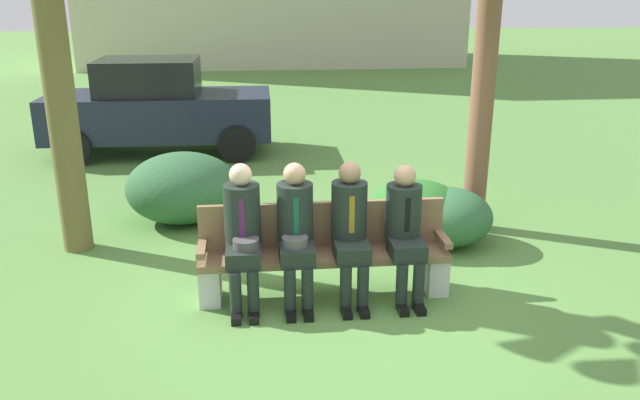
% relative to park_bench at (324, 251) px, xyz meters
% --- Properties ---
extents(ground_plane, '(80.00, 80.00, 0.00)m').
position_rel_park_bench_xyz_m(ground_plane, '(0.22, -0.09, -0.44)').
color(ground_plane, '#54843D').
extents(park_bench, '(2.40, 0.44, 0.90)m').
position_rel_park_bench_xyz_m(park_bench, '(0.00, 0.00, 0.00)').
color(park_bench, brown).
rests_on(park_bench, ground).
extents(seated_man_leftmost, '(0.34, 0.72, 1.35)m').
position_rel_park_bench_xyz_m(seated_man_leftmost, '(-0.77, -0.13, 0.31)').
color(seated_man_leftmost, '#1E2823').
rests_on(seated_man_leftmost, ground).
extents(seated_man_centerleft, '(0.34, 0.72, 1.34)m').
position_rel_park_bench_xyz_m(seated_man_centerleft, '(-0.28, -0.13, 0.31)').
color(seated_man_centerleft, '#1E2823').
rests_on(seated_man_centerleft, ground).
extents(seated_man_centerright, '(0.34, 0.72, 1.34)m').
position_rel_park_bench_xyz_m(seated_man_centerright, '(0.24, -0.13, 0.31)').
color(seated_man_centerright, '#1E2823').
rests_on(seated_man_centerright, ground).
extents(seated_man_rightmost, '(0.34, 0.72, 1.30)m').
position_rel_park_bench_xyz_m(seated_man_rightmost, '(0.76, -0.13, 0.29)').
color(seated_man_rightmost, '#1E2823').
rests_on(seated_man_rightmost, ground).
extents(shrub_near_bench, '(1.18, 1.08, 0.74)m').
position_rel_park_bench_xyz_m(shrub_near_bench, '(1.22, 1.20, -0.07)').
color(shrub_near_bench, '#296926').
rests_on(shrub_near_bench, ground).
extents(shrub_mid_lawn, '(1.42, 1.31, 0.89)m').
position_rel_park_bench_xyz_m(shrub_mid_lawn, '(-1.56, 2.21, 0.01)').
color(shrub_mid_lawn, '#2F5E36').
rests_on(shrub_mid_lawn, ground).
extents(shrub_far_lawn, '(1.07, 0.98, 0.67)m').
position_rel_park_bench_xyz_m(shrub_far_lawn, '(1.56, 1.10, -0.10)').
color(shrub_far_lawn, '#306137').
rests_on(shrub_far_lawn, ground).
extents(parked_car_near, '(3.92, 1.75, 1.68)m').
position_rel_park_bench_xyz_m(parked_car_near, '(-2.31, 5.82, 0.40)').
color(parked_car_near, '#1E2338').
rests_on(parked_car_near, ground).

